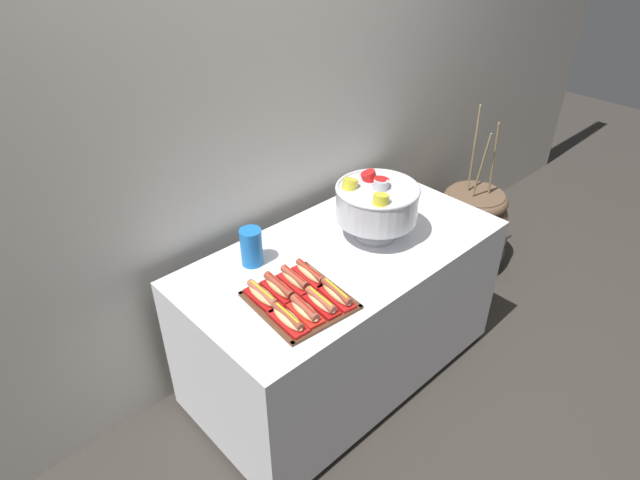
{
  "coord_description": "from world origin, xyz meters",
  "views": [
    {
      "loc": [
        -1.4,
        -1.34,
        2.1
      ],
      "look_at": [
        -0.1,
        0.05,
        0.82
      ],
      "focal_mm": 30.53,
      "sensor_mm": 36.0,
      "label": 1
    }
  ],
  "objects_px": {
    "hot_dog_1": "(305,311)",
    "hot_dog_4": "(263,296)",
    "hot_dog_0": "(288,319)",
    "hot_dog_5": "(279,288)",
    "hot_dog_6": "(295,280)",
    "hot_dog_7": "(310,274)",
    "punch_bowl": "(376,202)",
    "floor_vase": "(470,230)",
    "hot_dog_3": "(336,294)",
    "buffet_table": "(343,312)",
    "cup_stack": "(251,247)",
    "serving_tray": "(300,301)",
    "hot_dog_2": "(321,302)"
  },
  "relations": [
    {
      "from": "floor_vase",
      "to": "hot_dog_0",
      "type": "distance_m",
      "value": 1.84
    },
    {
      "from": "serving_tray",
      "to": "hot_dog_4",
      "type": "xyz_separation_m",
      "value": [
        -0.1,
        0.09,
        0.03
      ]
    },
    {
      "from": "buffet_table",
      "to": "hot_dog_2",
      "type": "height_order",
      "value": "hot_dog_2"
    },
    {
      "from": "floor_vase",
      "to": "hot_dog_6",
      "type": "height_order",
      "value": "floor_vase"
    },
    {
      "from": "hot_dog_0",
      "to": "punch_bowl",
      "type": "xyz_separation_m",
      "value": [
        0.67,
        0.19,
        0.14
      ]
    },
    {
      "from": "buffet_table",
      "to": "hot_dog_3",
      "type": "relative_size",
      "value": 7.82
    },
    {
      "from": "buffet_table",
      "to": "cup_stack",
      "type": "distance_m",
      "value": 0.59
    },
    {
      "from": "hot_dog_3",
      "to": "hot_dog_5",
      "type": "relative_size",
      "value": 1.04
    },
    {
      "from": "floor_vase",
      "to": "hot_dog_6",
      "type": "relative_size",
      "value": 6.07
    },
    {
      "from": "floor_vase",
      "to": "hot_dog_0",
      "type": "height_order",
      "value": "floor_vase"
    },
    {
      "from": "floor_vase",
      "to": "hot_dog_2",
      "type": "relative_size",
      "value": 6.03
    },
    {
      "from": "hot_dog_3",
      "to": "hot_dog_5",
      "type": "height_order",
      "value": "hot_dog_5"
    },
    {
      "from": "hot_dog_4",
      "to": "hot_dog_7",
      "type": "height_order",
      "value": "hot_dog_4"
    },
    {
      "from": "buffet_table",
      "to": "serving_tray",
      "type": "xyz_separation_m",
      "value": [
        -0.37,
        -0.13,
        0.36
      ]
    },
    {
      "from": "hot_dog_1",
      "to": "hot_dog_4",
      "type": "bearing_deg",
      "value": 109.48
    },
    {
      "from": "punch_bowl",
      "to": "serving_tray",
      "type": "bearing_deg",
      "value": -168.28
    },
    {
      "from": "hot_dog_6",
      "to": "floor_vase",
      "type": "bearing_deg",
      "value": 5.68
    },
    {
      "from": "hot_dog_2",
      "to": "punch_bowl",
      "type": "bearing_deg",
      "value": 21.04
    },
    {
      "from": "hot_dog_5",
      "to": "hot_dog_6",
      "type": "relative_size",
      "value": 1.03
    },
    {
      "from": "hot_dog_1",
      "to": "buffet_table",
      "type": "bearing_deg",
      "value": 26.39
    },
    {
      "from": "hot_dog_0",
      "to": "hot_dog_1",
      "type": "height_order",
      "value": "same"
    },
    {
      "from": "hot_dog_1",
      "to": "hot_dog_5",
      "type": "xyz_separation_m",
      "value": [
        0.01,
        0.16,
        0.0
      ]
    },
    {
      "from": "hot_dog_1",
      "to": "punch_bowl",
      "type": "bearing_deg",
      "value": 18.01
    },
    {
      "from": "buffet_table",
      "to": "hot_dog_5",
      "type": "relative_size",
      "value": 8.14
    },
    {
      "from": "hot_dog_2",
      "to": "hot_dog_3",
      "type": "bearing_deg",
      "value": -4.97
    },
    {
      "from": "hot_dog_0",
      "to": "hot_dog_5",
      "type": "relative_size",
      "value": 1.01
    },
    {
      "from": "hot_dog_1",
      "to": "hot_dog_5",
      "type": "bearing_deg",
      "value": 85.03
    },
    {
      "from": "floor_vase",
      "to": "hot_dog_5",
      "type": "relative_size",
      "value": 5.89
    },
    {
      "from": "serving_tray",
      "to": "hot_dog_1",
      "type": "bearing_deg",
      "value": -119.41
    },
    {
      "from": "hot_dog_3",
      "to": "hot_dog_5",
      "type": "bearing_deg",
      "value": 127.31
    },
    {
      "from": "hot_dog_1",
      "to": "punch_bowl",
      "type": "height_order",
      "value": "punch_bowl"
    },
    {
      "from": "buffet_table",
      "to": "hot_dog_0",
      "type": "bearing_deg",
      "value": -157.84
    },
    {
      "from": "hot_dog_7",
      "to": "punch_bowl",
      "type": "xyz_separation_m",
      "value": [
        0.43,
        0.04,
        0.14
      ]
    },
    {
      "from": "serving_tray",
      "to": "buffet_table",
      "type": "bearing_deg",
      "value": 18.93
    },
    {
      "from": "hot_dog_0",
      "to": "hot_dog_4",
      "type": "xyz_separation_m",
      "value": [
        0.01,
        0.16,
        0.0
      ]
    },
    {
      "from": "floor_vase",
      "to": "hot_dog_7",
      "type": "bearing_deg",
      "value": -173.79
    },
    {
      "from": "hot_dog_0",
      "to": "hot_dog_4",
      "type": "bearing_deg",
      "value": 85.03
    },
    {
      "from": "buffet_table",
      "to": "hot_dog_3",
      "type": "distance_m",
      "value": 0.52
    },
    {
      "from": "hot_dog_4",
      "to": "hot_dog_5",
      "type": "relative_size",
      "value": 1.01
    },
    {
      "from": "floor_vase",
      "to": "serving_tray",
      "type": "height_order",
      "value": "floor_vase"
    },
    {
      "from": "floor_vase",
      "to": "hot_dog_3",
      "type": "relative_size",
      "value": 5.66
    },
    {
      "from": "hot_dog_5",
      "to": "hot_dog_1",
      "type": "bearing_deg",
      "value": -94.97
    },
    {
      "from": "floor_vase",
      "to": "buffet_table",
      "type": "bearing_deg",
      "value": -175.04
    },
    {
      "from": "hot_dog_0",
      "to": "punch_bowl",
      "type": "height_order",
      "value": "punch_bowl"
    },
    {
      "from": "punch_bowl",
      "to": "hot_dog_5",
      "type": "bearing_deg",
      "value": -177.22
    },
    {
      "from": "hot_dog_1",
      "to": "floor_vase",
      "type": "bearing_deg",
      "value": 10.71
    },
    {
      "from": "hot_dog_0",
      "to": "hot_dog_5",
      "type": "xyz_separation_m",
      "value": [
        0.09,
        0.16,
        0.0
      ]
    },
    {
      "from": "hot_dog_1",
      "to": "hot_dog_3",
      "type": "bearing_deg",
      "value": -4.97
    },
    {
      "from": "hot_dog_4",
      "to": "hot_dog_5",
      "type": "height_order",
      "value": "hot_dog_5"
    },
    {
      "from": "serving_tray",
      "to": "hot_dog_2",
      "type": "bearing_deg",
      "value": -70.52
    }
  ]
}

